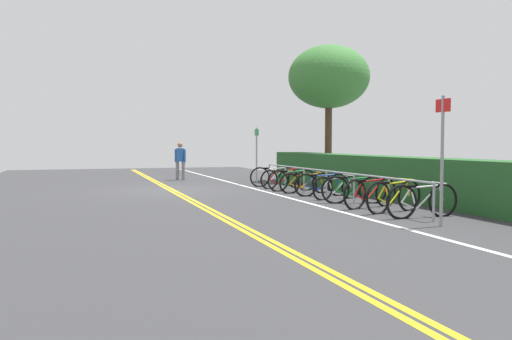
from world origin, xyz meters
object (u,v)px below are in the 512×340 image
(bicycle_5, at_px, (337,188))
(bicycle_6, at_px, (354,190))
(sign_post_near, at_px, (257,150))
(bicycle_4, at_px, (322,185))
(bicycle_9, at_px, (422,201))
(pedestrian, at_px, (180,159))
(bicycle_3, at_px, (306,183))
(bicycle_7, at_px, (371,193))
(tree_near_left, at_px, (329,77))
(bicycle_8, at_px, (394,196))
(bicycle_1, at_px, (283,179))
(bike_rack, at_px, (326,177))
(sign_post_far, at_px, (442,149))
(bicycle_0, at_px, (274,177))
(bicycle_2, at_px, (292,180))

(bicycle_5, relative_size, bicycle_6, 1.01)
(sign_post_near, bearing_deg, bicycle_4, 4.36)
(bicycle_9, bearing_deg, pedestrian, -167.51)
(bicycle_3, xyz_separation_m, bicycle_7, (3.86, -0.02, 0.04))
(bicycle_5, xyz_separation_m, tree_near_left, (-6.54, 2.95, 3.92))
(bicycle_4, xyz_separation_m, bicycle_8, (3.80, -0.06, 0.03))
(bicycle_7, bearing_deg, bicycle_1, -179.75)
(tree_near_left, bearing_deg, bike_rack, -26.65)
(bicycle_6, xyz_separation_m, sign_post_far, (3.84, -0.31, 1.09))
(bike_rack, bearing_deg, tree_near_left, 153.35)
(bicycle_0, bearing_deg, bike_rack, 0.34)
(bicycle_1, bearing_deg, bike_rack, 0.46)
(pedestrian, relative_size, tree_near_left, 0.29)
(bicycle_8, bearing_deg, bicycle_1, -179.23)
(sign_post_far, relative_size, tree_near_left, 0.44)
(bicycle_2, bearing_deg, bicycle_7, 1.09)
(pedestrian, bearing_deg, bicycle_3, 21.01)
(bike_rack, distance_m, sign_post_far, 5.36)
(bicycle_4, relative_size, tree_near_left, 0.31)
(bicycle_3, relative_size, bicycle_6, 1.04)
(bicycle_8, bearing_deg, bicycle_3, -179.43)
(bicycle_2, distance_m, tree_near_left, 6.28)
(bicycle_1, relative_size, bicycle_4, 1.02)
(bicycle_1, height_order, bicycle_5, bicycle_1)
(bicycle_7, height_order, bicycle_9, bicycle_7)
(tree_near_left, bearing_deg, sign_post_near, -79.40)
(bicycle_3, height_order, bicycle_8, bicycle_8)
(bicycle_4, xyz_separation_m, sign_post_far, (5.80, -0.35, 1.11))
(tree_near_left, bearing_deg, bicycle_7, -19.82)
(bicycle_0, height_order, sign_post_near, sign_post_near)
(bicycle_2, relative_size, sign_post_near, 0.81)
(bicycle_4, xyz_separation_m, pedestrian, (-7.92, -2.78, 0.57))
(bicycle_2, bearing_deg, tree_near_left, 140.26)
(bicycle_0, height_order, bicycle_3, bicycle_0)
(bicycle_9, bearing_deg, sign_post_near, -177.62)
(bicycle_0, xyz_separation_m, bicycle_9, (8.40, 0.17, 0.00))
(bicycle_7, bearing_deg, bike_rack, 179.95)
(bicycle_6, distance_m, tree_near_left, 8.99)
(bicycle_0, distance_m, bicycle_6, 5.64)
(bike_rack, distance_m, bicycle_6, 1.47)
(bicycle_2, bearing_deg, bicycle_1, 176.40)
(bicycle_3, height_order, sign_post_near, sign_post_near)
(pedestrian, height_order, sign_post_near, sign_post_near)
(bicycle_4, height_order, sign_post_far, sign_post_far)
(bicycle_9, relative_size, tree_near_left, 0.32)
(pedestrian, bearing_deg, bike_rack, 17.52)
(bicycle_0, height_order, bicycle_1, bicycle_0)
(bicycle_1, relative_size, bicycle_3, 1.02)
(bicycle_0, height_order, bicycle_4, bicycle_0)
(sign_post_far, bearing_deg, bicycle_8, 171.53)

